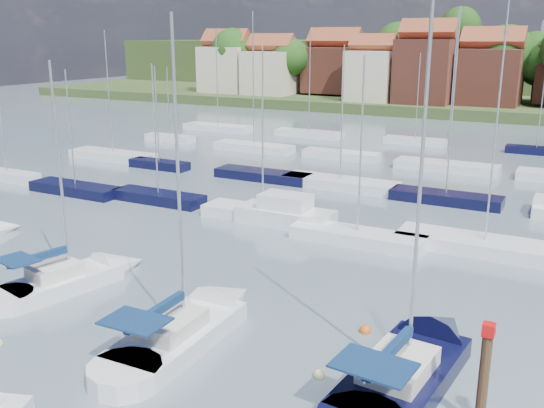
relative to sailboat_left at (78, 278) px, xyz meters
The scene contains 9 objects.
ground 36.46m from the sailboat_left, 73.58° to the left, with size 260.00×260.00×0.00m, color #4D5B68.
sailboat_left is the anchor object (origin of this frame).
sailboat_centre 8.87m from the sailboat_left, 10.13° to the right, with size 3.21×11.18×15.12m.
sailboat_navy 18.48m from the sailboat_left, ahead, with size 4.18×11.99×16.27m.
timber_piling 21.56m from the sailboat_left, ahead, with size 0.40×0.40×6.17m.
buoy_e 15.72m from the sailboat_left, ahead, with size 0.53×0.53×0.53m, color #D85914.
buoy_g 15.45m from the sailboat_left, ahead, with size 0.47×0.47×0.47m, color beige.
marina_field 32.50m from the sailboat_left, 67.93° to the left, with size 79.62×41.41×15.93m.
far_shore_town 128.32m from the sailboat_left, 84.39° to the left, with size 212.46×90.00×22.27m.
Camera 1 is at (13.26, -16.95, 12.98)m, focal length 40.00 mm.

